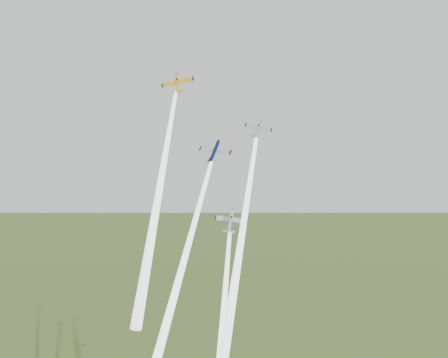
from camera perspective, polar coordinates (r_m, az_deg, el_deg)
plane_yellow at (r=146.73m, az=-4.76°, el=9.68°), size 10.30×6.80×9.25m
smoke_trail_yellow at (r=125.75m, az=-6.66°, el=-1.53°), size 5.44×38.98×50.86m
plane_navy at (r=136.86m, az=-1.00°, el=2.78°), size 9.82×7.07×8.42m
smoke_trail_navy at (r=119.74m, az=-5.01°, el=-11.50°), size 8.69×42.49×55.81m
plane_silver_right at (r=137.22m, az=3.46°, el=5.16°), size 8.12×5.15×7.41m
smoke_trail_silver_right at (r=117.53m, az=1.37°, el=-8.73°), size 4.03×42.16×55.09m
plane_silver_low at (r=134.03m, az=0.68°, el=-4.31°), size 8.37×6.42×7.93m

